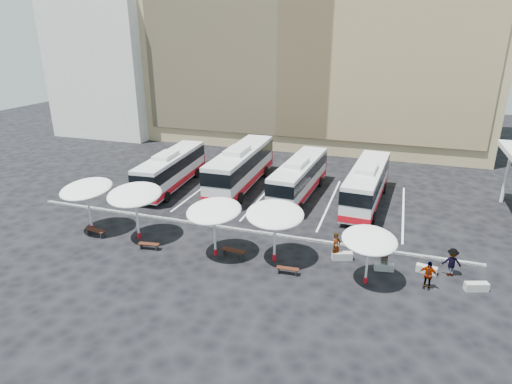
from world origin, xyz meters
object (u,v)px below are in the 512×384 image
(sunshade_2, at_px, (214,211))
(passenger_1, at_px, (385,256))
(conc_bench_0, at_px, (342,256))
(passenger_2, at_px, (428,275))
(sunshade_0, at_px, (86,189))
(passenger_0, at_px, (336,246))
(conc_bench_2, at_px, (427,269))
(conc_bench_1, at_px, (384,267))
(wood_bench_3, at_px, (288,269))
(passenger_3, at_px, (452,262))
(sunshade_3, at_px, (275,214))
(conc_bench_3, at_px, (476,287))
(wood_bench_1, at_px, (149,245))
(bus_0, at_px, (171,169))
(bus_2, at_px, (299,177))
(sunshade_1, at_px, (135,195))
(sunshade_4, at_px, (369,240))
(bus_3, at_px, (367,183))
(bus_1, at_px, (241,166))
(wood_bench_2, at_px, (233,251))
(wood_bench_0, at_px, (96,231))

(sunshade_2, xyz_separation_m, passenger_1, (10.57, 1.66, -2.24))
(conc_bench_0, relative_size, passenger_2, 0.76)
(sunshade_0, xyz_separation_m, passenger_0, (17.66, 1.44, -2.36))
(conc_bench_2, height_order, passenger_2, passenger_2)
(passenger_0, bearing_deg, conc_bench_1, -62.37)
(wood_bench_3, distance_m, conc_bench_0, 4.06)
(passenger_2, height_order, passenger_3, passenger_3)
(sunshade_0, bearing_deg, sunshade_3, 0.13)
(wood_bench_3, relative_size, passenger_0, 0.76)
(conc_bench_2, bearing_deg, conc_bench_3, -23.50)
(wood_bench_1, bearing_deg, sunshade_0, 167.71)
(bus_0, bearing_deg, bus_2, 2.65)
(sunshade_1, bearing_deg, sunshade_4, -3.00)
(sunshade_2, distance_m, sunshade_4, 9.65)
(passenger_3, bearing_deg, bus_3, -63.56)
(bus_0, height_order, sunshade_2, sunshade_2)
(sunshade_1, height_order, sunshade_2, sunshade_1)
(bus_0, relative_size, sunshade_2, 2.63)
(wood_bench_1, distance_m, passenger_3, 19.16)
(bus_1, xyz_separation_m, wood_bench_1, (-1.55, -13.69, -1.71))
(sunshade_3, distance_m, wood_bench_3, 3.42)
(sunshade_1, xyz_separation_m, sunshade_3, (9.99, 0.02, -0.09))
(passenger_3, bearing_deg, wood_bench_3, 14.00)
(conc_bench_1, xyz_separation_m, passenger_3, (3.79, 0.67, 0.67))
(sunshade_3, relative_size, conc_bench_3, 3.51)
(bus_0, bearing_deg, passenger_3, -24.33)
(sunshade_4, height_order, passenger_0, sunshade_4)
(sunshade_2, relative_size, passenger_3, 2.41)
(sunshade_1, bearing_deg, passenger_0, 5.94)
(passenger_0, height_order, passenger_1, passenger_0)
(sunshade_1, relative_size, passenger_2, 2.55)
(sunshade_0, xyz_separation_m, passenger_3, (24.49, 1.66, -2.38))
(conc_bench_2, bearing_deg, wood_bench_2, -170.97)
(conc_bench_1, xyz_separation_m, passenger_2, (2.39, -1.29, 0.65))
(wood_bench_2, distance_m, conc_bench_0, 7.03)
(wood_bench_0, relative_size, conc_bench_1, 1.44)
(sunshade_1, distance_m, wood_bench_0, 4.33)
(conc_bench_0, bearing_deg, passenger_0, -166.30)
(wood_bench_2, relative_size, passenger_3, 0.95)
(wood_bench_0, bearing_deg, passenger_3, 5.60)
(sunshade_0, bearing_deg, passenger_2, -0.75)
(passenger_2, bearing_deg, sunshade_1, -169.17)
(sunshade_4, height_order, passenger_2, sunshade_4)
(sunshade_4, height_order, wood_bench_2, sunshade_4)
(bus_0, height_order, bus_1, bus_1)
(passenger_0, bearing_deg, sunshade_1, 132.03)
(passenger_3, bearing_deg, wood_bench_1, 4.86)
(conc_bench_2, xyz_separation_m, passenger_0, (-5.51, -0.07, 0.68))
(wood_bench_0, xyz_separation_m, conc_bench_1, (19.84, 1.64, -0.16))
(wood_bench_1, relative_size, passenger_2, 0.84)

